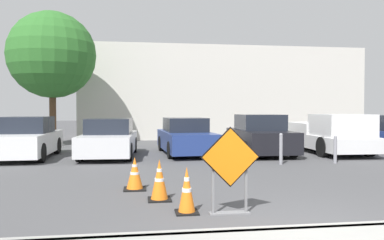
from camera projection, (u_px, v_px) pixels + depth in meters
name	position (u px, v px, depth m)	size (l,w,h in m)	color
ground_plane	(200.00, 154.00, 15.20)	(96.00, 96.00, 0.00)	#4C4C4F
curb_lip	(314.00, 231.00, 5.30)	(25.08, 0.20, 0.14)	#999993
road_closed_sign	(230.00, 165.00, 6.36)	(1.03, 0.20, 1.50)	black
traffic_cone_nearest	(187.00, 190.00, 6.45)	(0.39, 0.39, 0.81)	black
traffic_cone_second	(159.00, 180.00, 7.37)	(0.46, 0.46, 0.81)	black
traffic_cone_third	(135.00, 174.00, 8.35)	(0.49, 0.49, 0.73)	black
parked_car_nearest	(27.00, 139.00, 13.79)	(1.86, 4.13, 1.53)	white
parked_car_second	(109.00, 139.00, 14.21)	(2.06, 4.26, 1.45)	silver
parked_car_third	(185.00, 137.00, 15.10)	(2.06, 4.44, 1.46)	navy
parked_car_fourth	(260.00, 136.00, 15.07)	(1.99, 4.14, 1.59)	black
pickup_truck	(331.00, 136.00, 15.33)	(2.20, 5.19, 1.61)	silver
bollard_nearest	(281.00, 148.00, 12.18)	(0.12, 0.12, 1.03)	gray
bollard_second	(335.00, 148.00, 12.44)	(0.12, 0.12, 0.94)	gray
building_facade_backdrop	(219.00, 94.00, 24.77)	(17.57, 5.00, 5.67)	beige
street_tree_behind_lot	(52.00, 55.00, 18.14)	(4.19, 4.19, 6.54)	#513823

